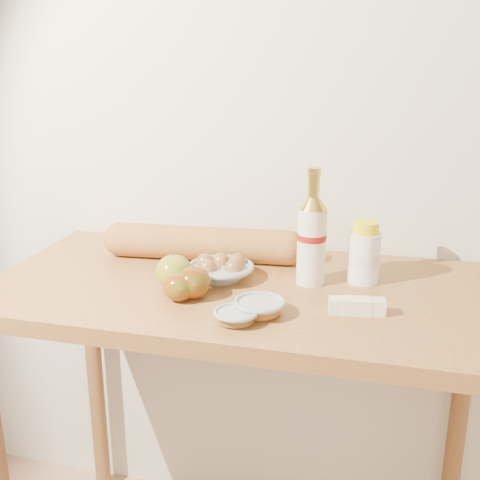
{
  "coord_description": "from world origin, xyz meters",
  "views": [
    {
      "loc": [
        0.32,
        -0.1,
        1.43
      ],
      "look_at": [
        0.0,
        1.15,
        1.02
      ],
      "focal_mm": 45.0,
      "sensor_mm": 36.0,
      "label": 1
    }
  ],
  "objects_px": {
    "cream_bottle": "(364,254)",
    "egg_bowl": "(221,269)",
    "table": "(243,332)",
    "bourbon_bottle": "(312,238)",
    "baguette": "(203,243)"
  },
  "relations": [
    {
      "from": "table",
      "to": "bourbon_bottle",
      "type": "xyz_separation_m",
      "value": [
        0.15,
        0.05,
        0.24
      ]
    },
    {
      "from": "table",
      "to": "bourbon_bottle",
      "type": "relative_size",
      "value": 4.33
    },
    {
      "from": "table",
      "to": "cream_bottle",
      "type": "xyz_separation_m",
      "value": [
        0.27,
        0.09,
        0.19
      ]
    },
    {
      "from": "egg_bowl",
      "to": "baguette",
      "type": "distance_m",
      "value": 0.15
    },
    {
      "from": "bourbon_bottle",
      "to": "egg_bowl",
      "type": "height_order",
      "value": "bourbon_bottle"
    },
    {
      "from": "cream_bottle",
      "to": "egg_bowl",
      "type": "relative_size",
      "value": 0.75
    },
    {
      "from": "baguette",
      "to": "cream_bottle",
      "type": "bearing_deg",
      "value": -12.34
    },
    {
      "from": "table",
      "to": "bourbon_bottle",
      "type": "bearing_deg",
      "value": 18.64
    },
    {
      "from": "cream_bottle",
      "to": "egg_bowl",
      "type": "height_order",
      "value": "cream_bottle"
    },
    {
      "from": "cream_bottle",
      "to": "baguette",
      "type": "xyz_separation_m",
      "value": [
        -0.42,
        0.05,
        -0.02
      ]
    },
    {
      "from": "egg_bowl",
      "to": "baguette",
      "type": "height_order",
      "value": "baguette"
    },
    {
      "from": "bourbon_bottle",
      "to": "baguette",
      "type": "bearing_deg",
      "value": -179.64
    },
    {
      "from": "cream_bottle",
      "to": "baguette",
      "type": "relative_size",
      "value": 0.27
    },
    {
      "from": "cream_bottle",
      "to": "egg_bowl",
      "type": "xyz_separation_m",
      "value": [
        -0.33,
        -0.07,
        -0.05
      ]
    },
    {
      "from": "egg_bowl",
      "to": "bourbon_bottle",
      "type": "bearing_deg",
      "value": 7.0
    }
  ]
}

